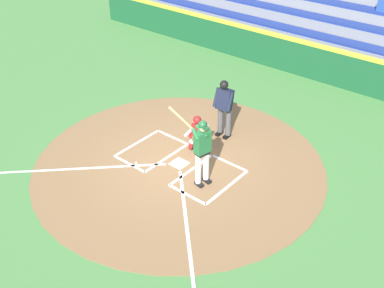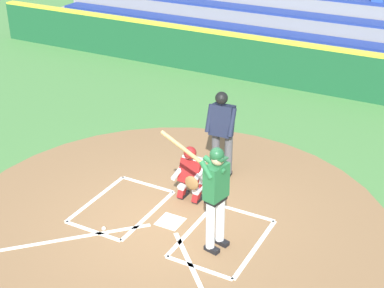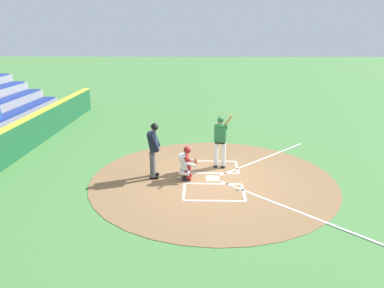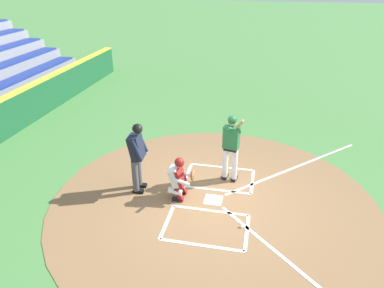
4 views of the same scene
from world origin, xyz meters
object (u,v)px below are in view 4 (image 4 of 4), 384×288
(catcher, at_px, (179,177))
(baseball, at_px, (241,226))
(batter, at_px, (231,144))
(plate_umpire, at_px, (137,153))

(catcher, xyz_separation_m, baseball, (0.87, 1.62, -0.55))
(batter, distance_m, catcher, 1.63)
(catcher, relative_size, plate_umpire, 0.61)
(catcher, height_order, baseball, catcher)
(plate_umpire, distance_m, baseball, 3.06)
(plate_umpire, xyz_separation_m, baseball, (0.97, 2.71, -1.04))
(baseball, bearing_deg, batter, -165.83)
(plate_umpire, height_order, baseball, plate_umpire)
(catcher, distance_m, plate_umpire, 1.20)
(catcher, xyz_separation_m, plate_umpire, (-0.10, -1.09, 0.49))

